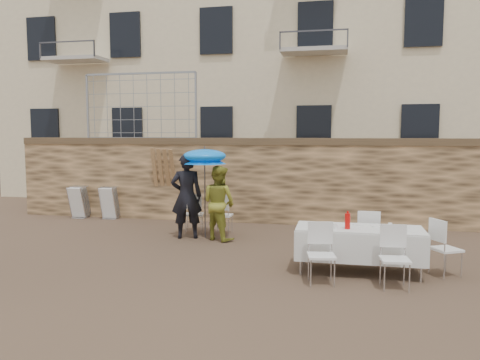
% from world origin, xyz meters
% --- Properties ---
extents(ground, '(80.00, 80.00, 0.00)m').
position_xyz_m(ground, '(0.00, 0.00, 0.00)').
color(ground, brown).
rests_on(ground, ground).
extents(stone_wall, '(13.00, 0.50, 2.20)m').
position_xyz_m(stone_wall, '(0.00, 5.00, 1.10)').
color(stone_wall, olive).
rests_on(stone_wall, ground).
extents(apartment_building, '(20.00, 8.00, 15.00)m').
position_xyz_m(apartment_building, '(0.00, 12.00, 7.50)').
color(apartment_building, beige).
rests_on(apartment_building, ground).
extents(chain_link_fence, '(3.20, 0.06, 1.80)m').
position_xyz_m(chain_link_fence, '(-3.00, 5.00, 3.10)').
color(chain_link_fence, gray).
rests_on(chain_link_fence, stone_wall).
extents(man_suit, '(0.80, 0.65, 1.91)m').
position_xyz_m(man_suit, '(-0.94, 2.74, 0.96)').
color(man_suit, black).
rests_on(man_suit, ground).
extents(woman_dress, '(1.01, 0.94, 1.66)m').
position_xyz_m(woman_dress, '(-0.19, 2.74, 0.83)').
color(woman_dress, gold).
rests_on(woman_dress, ground).
extents(umbrella, '(1.00, 1.00, 1.91)m').
position_xyz_m(umbrella, '(-0.54, 2.84, 1.79)').
color(umbrella, '#3F3F44').
rests_on(umbrella, ground).
extents(couple_chair_left, '(0.56, 0.56, 0.96)m').
position_xyz_m(couple_chair_left, '(-0.94, 3.29, 0.48)').
color(couple_chair_left, white).
rests_on(couple_chair_left, ground).
extents(couple_chair_right, '(0.49, 0.49, 0.96)m').
position_xyz_m(couple_chair_right, '(-0.24, 3.29, 0.48)').
color(couple_chair_right, white).
rests_on(couple_chair_right, ground).
extents(banquet_table, '(2.10, 0.85, 0.78)m').
position_xyz_m(banquet_table, '(2.75, 0.81, 0.73)').
color(banquet_table, silver).
rests_on(banquet_table, ground).
extents(soda_bottle, '(0.09, 0.09, 0.26)m').
position_xyz_m(soda_bottle, '(2.55, 0.66, 0.91)').
color(soda_bottle, red).
rests_on(soda_bottle, banquet_table).
extents(table_chair_front_left, '(0.55, 0.55, 0.96)m').
position_xyz_m(table_chair_front_left, '(2.15, 0.06, 0.48)').
color(table_chair_front_left, white).
rests_on(table_chair_front_left, ground).
extents(table_chair_front_right, '(0.52, 0.52, 0.96)m').
position_xyz_m(table_chair_front_right, '(3.25, 0.06, 0.48)').
color(table_chair_front_right, white).
rests_on(table_chair_front_right, ground).
extents(table_chair_back, '(0.50, 0.50, 0.96)m').
position_xyz_m(table_chair_back, '(2.95, 1.61, 0.48)').
color(table_chair_back, white).
rests_on(table_chair_back, ground).
extents(table_chair_side, '(0.65, 0.65, 0.96)m').
position_xyz_m(table_chair_side, '(4.15, 0.91, 0.48)').
color(table_chair_side, white).
rests_on(table_chair_side, ground).
extents(chair_stack_left, '(0.46, 0.47, 0.92)m').
position_xyz_m(chair_stack_left, '(-4.67, 4.68, 0.46)').
color(chair_stack_left, white).
rests_on(chair_stack_left, ground).
extents(chair_stack_right, '(0.46, 0.40, 0.92)m').
position_xyz_m(chair_stack_right, '(-3.77, 4.68, 0.46)').
color(chair_stack_right, white).
rests_on(chair_stack_right, ground).
extents(wood_planks, '(0.70, 0.20, 2.00)m').
position_xyz_m(wood_planks, '(-2.17, 4.75, 1.00)').
color(wood_planks, '#A37749').
rests_on(wood_planks, ground).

